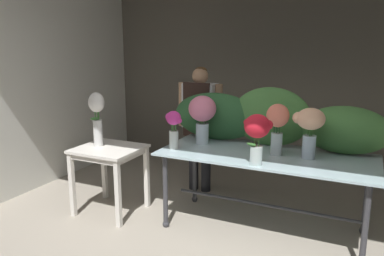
{
  "coord_description": "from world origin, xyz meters",
  "views": [
    {
      "loc": [
        1.31,
        -2.01,
        1.85
      ],
      "look_at": [
        -0.29,
        1.41,
        1.01
      ],
      "focal_mm": 35.17,
      "sensor_mm": 36.0,
      "label": 1
    }
  ],
  "objects_px": {
    "side_table_white": "(109,156)",
    "vase_coral_lilies": "(277,123)",
    "display_table_glass": "(265,165)",
    "vase_peach_snapdragons": "(309,126)",
    "vase_rosy_dahlias": "(202,114)",
    "florist": "(200,116)",
    "vase_magenta_stock": "(173,126)",
    "vase_white_roses_tall": "(97,115)",
    "vase_crimson_tulips": "(257,132)"
  },
  "relations": [
    {
      "from": "display_table_glass",
      "to": "vase_peach_snapdragons",
      "type": "distance_m",
      "value": 0.58
    },
    {
      "from": "vase_crimson_tulips",
      "to": "vase_magenta_stock",
      "type": "height_order",
      "value": "vase_crimson_tulips"
    },
    {
      "from": "vase_coral_lilies",
      "to": "vase_peach_snapdragons",
      "type": "bearing_deg",
      "value": 2.99
    },
    {
      "from": "vase_coral_lilies",
      "to": "vase_rosy_dahlias",
      "type": "distance_m",
      "value": 0.83
    },
    {
      "from": "vase_crimson_tulips",
      "to": "vase_coral_lilies",
      "type": "relative_size",
      "value": 0.92
    },
    {
      "from": "display_table_glass",
      "to": "vase_coral_lilies",
      "type": "relative_size",
      "value": 4.13
    },
    {
      "from": "vase_crimson_tulips",
      "to": "vase_white_roses_tall",
      "type": "height_order",
      "value": "vase_white_roses_tall"
    },
    {
      "from": "vase_peach_snapdragons",
      "to": "vase_white_roses_tall",
      "type": "xyz_separation_m",
      "value": [
        -2.2,
        -0.32,
        -0.02
      ]
    },
    {
      "from": "vase_rosy_dahlias",
      "to": "vase_white_roses_tall",
      "type": "bearing_deg",
      "value": -160.16
    },
    {
      "from": "florist",
      "to": "vase_magenta_stock",
      "type": "distance_m",
      "value": 0.93
    },
    {
      "from": "side_table_white",
      "to": "vase_rosy_dahlias",
      "type": "xyz_separation_m",
      "value": [
        0.94,
        0.39,
        0.49
      ]
    },
    {
      "from": "side_table_white",
      "to": "vase_crimson_tulips",
      "type": "distance_m",
      "value": 1.74
    },
    {
      "from": "vase_crimson_tulips",
      "to": "vase_coral_lilies",
      "type": "distance_m",
      "value": 0.4
    },
    {
      "from": "side_table_white",
      "to": "vase_rosy_dahlias",
      "type": "height_order",
      "value": "vase_rosy_dahlias"
    },
    {
      "from": "florist",
      "to": "vase_coral_lilies",
      "type": "height_order",
      "value": "florist"
    },
    {
      "from": "vase_rosy_dahlias",
      "to": "florist",
      "type": "bearing_deg",
      "value": 116.01
    },
    {
      "from": "display_table_glass",
      "to": "side_table_white",
      "type": "height_order",
      "value": "display_table_glass"
    },
    {
      "from": "vase_white_roses_tall",
      "to": "vase_crimson_tulips",
      "type": "bearing_deg",
      "value": -2.62
    },
    {
      "from": "vase_crimson_tulips",
      "to": "vase_magenta_stock",
      "type": "bearing_deg",
      "value": 169.52
    },
    {
      "from": "vase_crimson_tulips",
      "to": "vase_peach_snapdragons",
      "type": "bearing_deg",
      "value": 46.65
    },
    {
      "from": "side_table_white",
      "to": "vase_rosy_dahlias",
      "type": "relative_size",
      "value": 1.44
    },
    {
      "from": "display_table_glass",
      "to": "vase_white_roses_tall",
      "type": "distance_m",
      "value": 1.88
    },
    {
      "from": "vase_crimson_tulips",
      "to": "vase_magenta_stock",
      "type": "relative_size",
      "value": 1.17
    },
    {
      "from": "vase_coral_lilies",
      "to": "vase_peach_snapdragons",
      "type": "distance_m",
      "value": 0.29
    },
    {
      "from": "vase_magenta_stock",
      "to": "vase_rosy_dahlias",
      "type": "xyz_separation_m",
      "value": [
        0.18,
        0.3,
        0.1
      ]
    },
    {
      "from": "side_table_white",
      "to": "vase_coral_lilies",
      "type": "relative_size",
      "value": 1.5
    },
    {
      "from": "vase_rosy_dahlias",
      "to": "vase_white_roses_tall",
      "type": "height_order",
      "value": "vase_white_roses_tall"
    },
    {
      "from": "side_table_white",
      "to": "vase_white_roses_tall",
      "type": "bearing_deg",
      "value": 179.77
    },
    {
      "from": "vase_white_roses_tall",
      "to": "vase_rosy_dahlias",
      "type": "bearing_deg",
      "value": 19.84
    },
    {
      "from": "vase_rosy_dahlias",
      "to": "vase_white_roses_tall",
      "type": "distance_m",
      "value": 1.15
    },
    {
      "from": "vase_magenta_stock",
      "to": "side_table_white",
      "type": "bearing_deg",
      "value": -173.46
    },
    {
      "from": "florist",
      "to": "vase_coral_lilies",
      "type": "relative_size",
      "value": 3.18
    },
    {
      "from": "florist",
      "to": "vase_crimson_tulips",
      "type": "relative_size",
      "value": 3.47
    },
    {
      "from": "display_table_glass",
      "to": "side_table_white",
      "type": "bearing_deg",
      "value": -170.32
    },
    {
      "from": "vase_magenta_stock",
      "to": "vase_rosy_dahlias",
      "type": "height_order",
      "value": "vase_rosy_dahlias"
    },
    {
      "from": "vase_coral_lilies",
      "to": "vase_white_roses_tall",
      "type": "distance_m",
      "value": 1.93
    },
    {
      "from": "vase_coral_lilies",
      "to": "display_table_glass",
      "type": "bearing_deg",
      "value": -167.31
    },
    {
      "from": "display_table_glass",
      "to": "vase_peach_snapdragons",
      "type": "bearing_deg",
      "value": 5.37
    },
    {
      "from": "florist",
      "to": "vase_magenta_stock",
      "type": "xyz_separation_m",
      "value": [
        0.12,
        -0.92,
        0.06
      ]
    },
    {
      "from": "florist",
      "to": "vase_magenta_stock",
      "type": "height_order",
      "value": "florist"
    },
    {
      "from": "display_table_glass",
      "to": "vase_rosy_dahlias",
      "type": "relative_size",
      "value": 3.97
    },
    {
      "from": "vase_white_roses_tall",
      "to": "florist",
      "type": "bearing_deg",
      "value": 52.12
    },
    {
      "from": "side_table_white",
      "to": "vase_rosy_dahlias",
      "type": "distance_m",
      "value": 1.13
    },
    {
      "from": "display_table_glass",
      "to": "vase_coral_lilies",
      "type": "bearing_deg",
      "value": 12.69
    },
    {
      "from": "vase_crimson_tulips",
      "to": "vase_rosy_dahlias",
      "type": "relative_size",
      "value": 0.88
    },
    {
      "from": "display_table_glass",
      "to": "vase_peach_snapdragons",
      "type": "xyz_separation_m",
      "value": [
        0.39,
        0.04,
        0.43
      ]
    },
    {
      "from": "side_table_white",
      "to": "vase_magenta_stock",
      "type": "distance_m",
      "value": 0.86
    },
    {
      "from": "display_table_glass",
      "to": "vase_white_roses_tall",
      "type": "relative_size",
      "value": 3.44
    },
    {
      "from": "vase_magenta_stock",
      "to": "vase_white_roses_tall",
      "type": "bearing_deg",
      "value": -174.51
    },
    {
      "from": "side_table_white",
      "to": "florist",
      "type": "distance_m",
      "value": 1.24
    }
  ]
}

